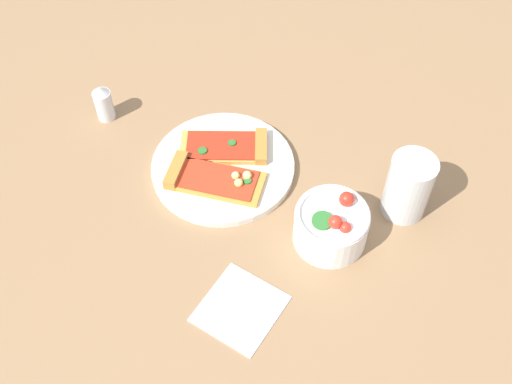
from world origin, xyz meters
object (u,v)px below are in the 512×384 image
(pizza_slice_near, at_px, (230,147))
(soda_glass, at_px, (408,187))
(plate, at_px, (223,167))
(paper_napkin, at_px, (240,308))
(salad_bowl, at_px, (331,225))
(pepper_shaker, at_px, (104,103))
(pizza_slice_far, at_px, (210,178))

(pizza_slice_near, relative_size, soda_glass, 1.45)
(plate, height_order, paper_napkin, plate)
(plate, distance_m, soda_glass, 0.31)
(pizza_slice_near, distance_m, salad_bowl, 0.24)
(soda_glass, height_order, pepper_shaker, soda_glass)
(soda_glass, bearing_deg, pepper_shaker, -92.04)
(pizza_slice_far, relative_size, pepper_shaker, 2.31)
(pizza_slice_near, height_order, salad_bowl, salad_bowl)
(pizza_slice_near, height_order, paper_napkin, pizza_slice_near)
(salad_bowl, bearing_deg, pizza_slice_near, -117.41)
(salad_bowl, xyz_separation_m, paper_napkin, (0.16, -0.09, -0.03))
(soda_glass, relative_size, paper_napkin, 1.00)
(pizza_slice_far, distance_m, salad_bowl, 0.22)
(salad_bowl, bearing_deg, soda_glass, 135.63)
(plate, xyz_separation_m, pizza_slice_far, (0.04, -0.01, 0.01))
(pizza_slice_far, distance_m, pepper_shaker, 0.26)
(pizza_slice_near, xyz_separation_m, salad_bowl, (0.11, 0.21, 0.02))
(pizza_slice_near, bearing_deg, plate, 1.56)
(pizza_slice_far, xyz_separation_m, soda_glass, (-0.06, 0.31, 0.03))
(salad_bowl, height_order, pepper_shaker, salad_bowl)
(salad_bowl, bearing_deg, plate, -109.33)
(salad_bowl, relative_size, pepper_shaker, 1.62)
(plate, distance_m, pepper_shaker, 0.25)
(soda_glass, xyz_separation_m, paper_napkin, (0.26, -0.18, -0.05))
(pizza_slice_far, height_order, salad_bowl, salad_bowl)
(pizza_slice_near, xyz_separation_m, soda_glass, (0.01, 0.31, 0.04))
(soda_glass, height_order, paper_napkin, soda_glass)
(plate, relative_size, pizza_slice_near, 1.48)
(pizza_slice_near, distance_m, pizza_slice_far, 0.08)
(pizza_slice_near, xyz_separation_m, pizza_slice_far, (0.08, -0.01, 0.00))
(plate, bearing_deg, salad_bowl, 70.67)
(pizza_slice_far, bearing_deg, paper_napkin, 33.23)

